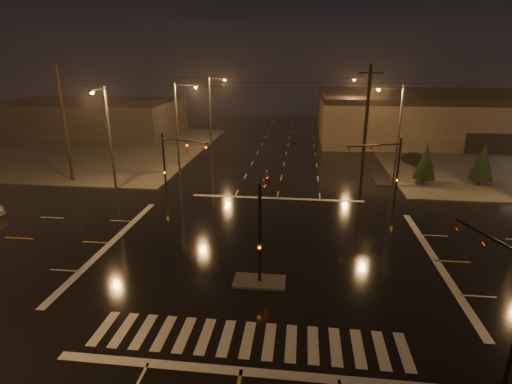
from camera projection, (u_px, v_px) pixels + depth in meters
The scene contains 22 objects.
ground at pixel (266, 251), 26.90m from camera, with size 140.00×140.00×0.00m, color black.
sidewalk_nw at pixel (82, 148), 58.51m from camera, with size 36.00×36.00×0.12m, color #413F3A.
median_island at pixel (259, 281), 23.11m from camera, with size 3.00×1.60×0.15m, color #413F3A.
crosswalk at pixel (248, 339), 18.42m from camera, with size 15.00×2.60×0.01m, color beige.
stop_bar_near at pixel (241, 371), 16.53m from camera, with size 16.00×0.50×0.01m, color beige.
stop_bar_far at pixel (277, 198), 37.27m from camera, with size 16.00×0.50×0.01m, color beige.
retail_building at pixel (506, 114), 65.16m from camera, with size 60.20×28.30×7.20m.
commercial_block at pixel (89, 117), 69.53m from camera, with size 30.00×18.00×5.60m, color #3A3733.
signal_mast_median at pixel (261, 217), 22.83m from camera, with size 0.25×4.59×6.00m.
signal_mast_ne at pixel (387, 164), 34.21m from camera, with size 4.84×1.86×6.00m.
signal_mast_nw at pixel (173, 158), 36.33m from camera, with size 4.84×1.86×6.00m.
signal_mast_se at pixel (506, 293), 15.41m from camera, with size 1.55×3.87×6.00m.
streetlight_1 at pixel (179, 123), 43.30m from camera, with size 2.77×0.32×10.00m.
streetlight_2 at pixel (212, 107), 58.39m from camera, with size 2.77×0.32×10.00m.
streetlight_3 at pixel (396, 130), 38.92m from camera, with size 2.77×0.32×10.00m.
streetlight_4 at pixel (366, 107), 57.78m from camera, with size 2.77×0.32×10.00m.
streetlight_5 at pixel (108, 133), 37.41m from camera, with size 0.32×2.77×10.00m.
utility_pole_0 at pixel (65, 124), 40.63m from camera, with size 2.20×0.32×12.00m.
utility_pole_1 at pixel (366, 129), 37.29m from camera, with size 2.20×0.32×12.00m.
conifer_0 at pixel (426, 162), 40.57m from camera, with size 2.23×2.23×4.18m.
conifer_1 at pixel (483, 162), 40.23m from camera, with size 2.34×2.34×4.36m.
car_parked at pixel (417, 159), 48.54m from camera, with size 1.86×4.63×1.58m, color black.
Camera 1 is at (2.18, -24.19, 12.26)m, focal length 28.00 mm.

